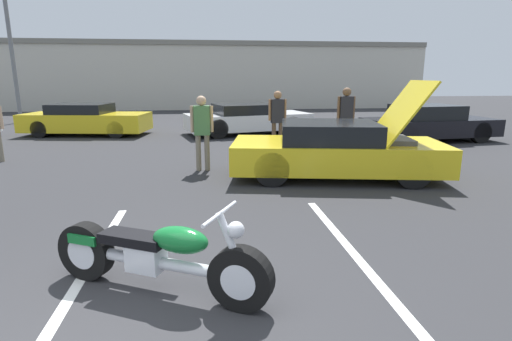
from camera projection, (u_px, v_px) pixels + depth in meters
The scene contains 12 objects.
parking_stripe_foreground at pixel (81, 280), 4.31m from camera, with size 0.12×4.60×0.01m, color white.
parking_stripe_middle at pixel (362, 263), 4.69m from camera, with size 0.12×4.60×0.01m, color white.
far_building at pixel (190, 74), 27.53m from camera, with size 32.00×4.20×4.40m.
light_pole at pixel (10, 24), 18.13m from camera, with size 1.21×0.28×8.15m.
motorcycle at pixel (158, 257), 3.98m from camera, with size 2.23×1.25×0.95m.
show_car_hood_open at pixel (337, 150), 8.58m from camera, with size 4.71×2.63×2.07m.
parked_car_left_row at pixel (86, 120), 14.90m from camera, with size 4.71×2.44×1.16m.
parked_car_mid_row at pixel (247, 119), 15.22m from camera, with size 4.95×2.99×1.13m.
parked_car_right_row at pixel (429, 124), 13.58m from camera, with size 4.53×2.28×1.21m.
spectator_by_show_car at pixel (346, 114), 11.32m from camera, with size 0.52×0.24×1.84m.
spectator_midground at pixel (277, 116), 11.40m from camera, with size 0.52×0.23×1.75m.
spectator_far_lot at pixel (202, 127), 9.11m from camera, with size 0.52×0.23×1.72m.
Camera 1 is at (0.99, -2.66, 2.14)m, focal length 28.00 mm.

